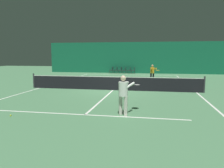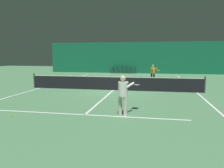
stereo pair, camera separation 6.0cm
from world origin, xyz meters
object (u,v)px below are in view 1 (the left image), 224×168
at_px(courtside_chair_1, 116,70).
at_px(courtside_chair_2, 120,70).
at_px(player_far, 152,72).
at_px(courtside_chair_0, 112,70).
at_px(tennis_net, 113,83).
at_px(courtside_chair_4, 129,70).
at_px(player_near, 124,92).
at_px(tennis_ball, 11,115).
at_px(courtside_chair_3, 125,70).
at_px(courtside_chair_5, 134,70).

xyz_separation_m(courtside_chair_1, courtside_chair_2, (0.59, 0.00, 0.00)).
distance_m(player_far, courtside_chair_2, 9.37).
bearing_deg(courtside_chair_2, courtside_chair_0, -90.00).
relative_size(tennis_net, courtside_chair_4, 14.29).
bearing_deg(courtside_chair_4, tennis_net, 1.39).
relative_size(tennis_net, courtside_chair_1, 14.29).
distance_m(player_near, tennis_ball, 4.59).
bearing_deg(courtside_chair_0, tennis_net, 10.86).
xyz_separation_m(tennis_net, courtside_chair_2, (-1.51, 13.99, -0.03)).
bearing_deg(player_near, player_far, 24.28).
height_order(player_near, courtside_chair_0, player_near).
relative_size(courtside_chair_0, tennis_ball, 12.73).
height_order(courtside_chair_0, courtside_chair_1, same).
bearing_deg(tennis_ball, courtside_chair_1, 87.97).
relative_size(courtside_chair_1, courtside_chair_3, 1.00).
relative_size(courtside_chair_3, tennis_ball, 12.73).
xyz_separation_m(courtside_chair_1, tennis_ball, (-0.75, -21.13, -0.45)).
relative_size(courtside_chair_5, tennis_ball, 12.73).
bearing_deg(player_near, courtside_chair_5, 33.42).
relative_size(courtside_chair_0, courtside_chair_2, 1.00).
bearing_deg(courtside_chair_0, courtside_chair_2, 90.00).
bearing_deg(courtside_chair_3, courtside_chair_2, -90.00).
relative_size(player_near, tennis_ball, 24.44).
distance_m(courtside_chair_0, courtside_chair_3, 1.76).
xyz_separation_m(courtside_chair_0, courtside_chair_5, (2.93, 0.00, 0.00)).
relative_size(courtside_chair_0, courtside_chair_3, 1.00).
height_order(courtside_chair_1, courtside_chair_2, same).
xyz_separation_m(player_near, tennis_ball, (-4.39, -0.99, -0.91)).
bearing_deg(player_near, tennis_ball, 132.45).
height_order(courtside_chair_3, courtside_chair_4, same).
bearing_deg(tennis_ball, courtside_chair_2, 86.39).
relative_size(player_near, courtside_chair_3, 1.92).
bearing_deg(courtside_chair_3, player_far, 23.23).
bearing_deg(courtside_chair_1, tennis_net, 8.52).
bearing_deg(tennis_net, player_near, -75.90).
height_order(courtside_chair_4, courtside_chair_5, same).
xyz_separation_m(courtside_chair_1, courtside_chair_3, (1.17, 0.00, 0.00)).
relative_size(tennis_net, courtside_chair_2, 14.29).
bearing_deg(courtside_chair_1, player_near, 10.25).
distance_m(courtside_chair_1, courtside_chair_4, 1.76).
bearing_deg(player_far, tennis_ball, -52.28).
bearing_deg(tennis_ball, courtside_chair_0, 89.56).
distance_m(player_near, courtside_chair_2, 20.38).
xyz_separation_m(player_far, courtside_chair_5, (-2.42, 8.37, -0.42)).
bearing_deg(courtside_chair_2, player_near, 8.63).
xyz_separation_m(courtside_chair_1, courtside_chair_4, (1.76, 0.00, 0.00)).
bearing_deg(courtside_chair_4, tennis_ball, -6.76).
relative_size(courtside_chair_3, courtside_chair_5, 1.00).
relative_size(player_near, player_far, 1.04).
relative_size(courtside_chair_1, courtside_chair_4, 1.00).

